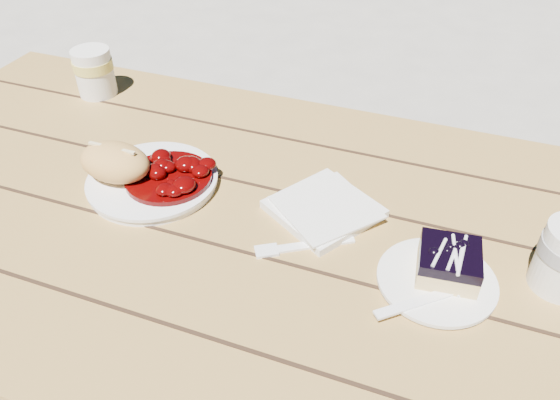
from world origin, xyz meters
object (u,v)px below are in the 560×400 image
(bread_roll, at_px, (115,162))
(blueberry_cake, at_px, (449,262))
(picnic_table, at_px, (374,318))
(main_plate, at_px, (153,181))
(dessert_plate, at_px, (436,281))
(second_cup, at_px, (94,72))

(bread_roll, height_order, blueberry_cake, bread_roll)
(picnic_table, xyz_separation_m, blueberry_cake, (0.09, -0.03, 0.19))
(main_plate, height_order, blueberry_cake, blueberry_cake)
(main_plate, bearing_deg, dessert_plate, -7.09)
(picnic_table, distance_m, dessert_plate, 0.19)
(dessert_plate, bearing_deg, second_cup, 158.19)
(main_plate, bearing_deg, picnic_table, -2.53)
(bread_roll, relative_size, dessert_plate, 0.78)
(bread_roll, distance_m, blueberry_cake, 0.56)
(blueberry_cake, distance_m, second_cup, 0.85)
(bread_roll, relative_size, second_cup, 1.24)
(main_plate, xyz_separation_m, dessert_plate, (0.50, -0.06, -0.00))
(blueberry_cake, bearing_deg, second_cup, 153.33)
(main_plate, height_order, bread_roll, bread_roll)
(main_plate, bearing_deg, bread_roll, -160.02)
(bread_roll, bearing_deg, blueberry_cake, -2.72)
(blueberry_cake, height_order, second_cup, second_cup)
(bread_roll, height_order, dessert_plate, bread_roll)
(picnic_table, relative_size, main_plate, 9.07)
(bread_roll, distance_m, dessert_plate, 0.55)
(bread_roll, xyz_separation_m, dessert_plate, (0.55, -0.04, -0.04))
(dessert_plate, relative_size, second_cup, 1.59)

